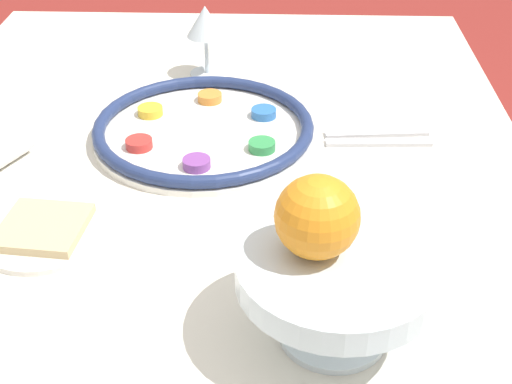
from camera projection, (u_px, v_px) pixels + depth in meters
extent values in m
cube|color=silver|center=(206.00, 376.00, 1.19)|extent=(1.51, 1.00, 0.71)
cylinder|color=white|center=(204.00, 134.00, 1.14)|extent=(0.35, 0.35, 0.01)
torus|color=navy|center=(204.00, 126.00, 1.13)|extent=(0.35, 0.35, 0.02)
cylinder|color=#844299|center=(197.00, 163.00, 1.04)|extent=(0.04, 0.04, 0.01)
cylinder|color=#33934C|center=(262.00, 146.00, 1.08)|extent=(0.04, 0.04, 0.01)
cylinder|color=#2D6BB7|center=(264.00, 113.00, 1.17)|extent=(0.04, 0.04, 0.01)
cylinder|color=orange|center=(210.00, 97.00, 1.22)|extent=(0.04, 0.04, 0.01)
cylinder|color=gold|center=(150.00, 111.00, 1.18)|extent=(0.04, 0.04, 0.01)
cylinder|color=red|center=(139.00, 144.00, 1.09)|extent=(0.04, 0.04, 0.01)
cylinder|color=silver|center=(207.00, 73.00, 1.34)|extent=(0.06, 0.06, 0.00)
cylinder|color=silver|center=(207.00, 54.00, 1.32)|extent=(0.01, 0.01, 0.07)
cone|color=silver|center=(205.00, 21.00, 1.28)|extent=(0.07, 0.07, 0.06)
cylinder|color=silver|center=(332.00, 331.00, 0.77)|extent=(0.12, 0.12, 0.01)
cylinder|color=silver|center=(335.00, 306.00, 0.75)|extent=(0.03, 0.03, 0.07)
cylinder|color=silver|center=(337.00, 270.00, 0.73)|extent=(0.21, 0.21, 0.03)
sphere|color=orange|center=(317.00, 217.00, 0.70)|extent=(0.09, 0.09, 0.09)
cylinder|color=silver|center=(44.00, 233.00, 0.92)|extent=(0.16, 0.16, 0.01)
cube|color=#D1B784|center=(43.00, 227.00, 0.92)|extent=(0.12, 0.12, 0.01)
cube|color=silver|center=(377.00, 133.00, 1.14)|extent=(0.04, 0.17, 0.01)
cube|color=silver|center=(379.00, 142.00, 1.12)|extent=(0.03, 0.17, 0.01)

